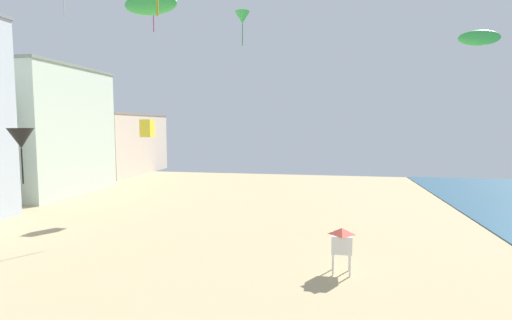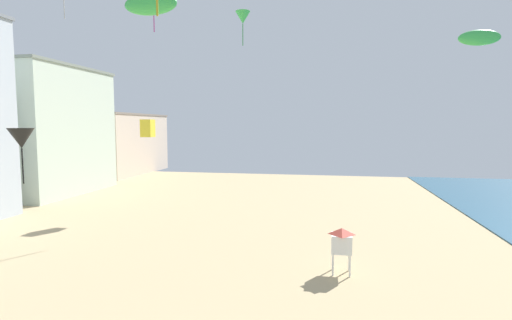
% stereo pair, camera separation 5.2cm
% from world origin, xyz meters
% --- Properties ---
extents(boardwalk_hotel_mid, '(14.20, 14.71, 15.14)m').
position_xyz_m(boardwalk_hotel_mid, '(-29.71, 37.14, 7.57)').
color(boardwalk_hotel_mid, '#B7C6B2').
rests_on(boardwalk_hotel_mid, ground).
extents(boardwalk_hotel_far, '(10.45, 18.39, 10.17)m').
position_xyz_m(boardwalk_hotel_far, '(-29.71, 56.68, 5.09)').
color(boardwalk_hotel_far, '#C6B29E').
rests_on(boardwalk_hotel_far, ground).
extents(lifeguard_stand, '(1.10, 1.10, 2.55)m').
position_xyz_m(lifeguard_stand, '(6.72, 17.53, 1.84)').
color(lifeguard_stand, white).
rests_on(lifeguard_stand, ground).
extents(kite_black_delta, '(1.44, 1.44, 3.26)m').
position_xyz_m(kite_black_delta, '(-11.62, 15.74, 7.42)').
color(kite_black_delta, black).
extents(kite_green_parafoil, '(2.68, 0.74, 1.04)m').
position_xyz_m(kite_green_parafoil, '(-2.57, 14.06, 13.95)').
color(kite_green_parafoil, green).
extents(kite_green_delta, '(1.43, 1.43, 3.25)m').
position_xyz_m(kite_green_delta, '(-2.44, 33.69, 18.60)').
color(kite_green_delta, green).
extents(kite_white_box, '(0.59, 0.59, 0.92)m').
position_xyz_m(kite_white_box, '(-7.56, 24.95, 17.63)').
color(kite_white_box, white).
extents(kite_yellow_box, '(1.04, 1.04, 1.63)m').
position_xyz_m(kite_yellow_box, '(-10.61, 29.61, 7.92)').
color(kite_yellow_box, yellow).
extents(kite_green_parafoil_2, '(1.80, 0.50, 0.70)m').
position_xyz_m(kite_green_parafoil_2, '(12.52, 15.64, 12.10)').
color(kite_green_parafoil_2, green).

